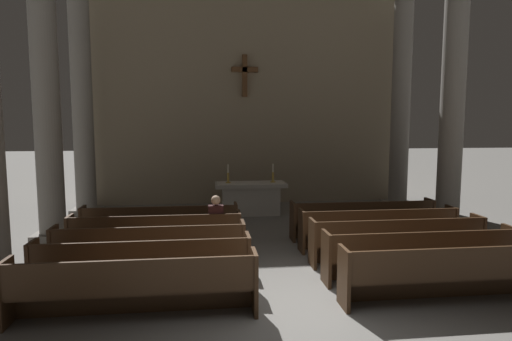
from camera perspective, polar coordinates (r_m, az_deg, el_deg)
name	(u,v)px	position (r m, az deg, el deg)	size (l,w,h in m)	color
ground_plane	(299,309)	(6.96, 5.75, -17.86)	(80.00, 80.00, 0.00)	slate
pew_left_row_1	(134,287)	(6.67, -15.86, -14.72)	(3.57, 0.50, 0.95)	#422B19
pew_left_row_2	(144,266)	(7.57, -14.70, -12.12)	(3.57, 0.50, 0.95)	#422B19
pew_left_row_3	(151,249)	(8.49, -13.81, -10.07)	(3.57, 0.50, 0.95)	#422B19
pew_left_row_4	(156,236)	(9.42, -13.09, -8.42)	(3.57, 0.50, 0.95)	#422B19
pew_left_row_5	(161,225)	(10.35, -12.52, -7.07)	(3.57, 0.50, 0.95)	#422B19
pew_right_row_1	(452,273)	(7.64, 24.55, -12.33)	(3.57, 0.50, 0.95)	#422B19
pew_right_row_2	(421,255)	(8.44, 21.08, -10.42)	(3.57, 0.50, 0.95)	#422B19
pew_right_row_3	(397,240)	(9.27, 18.26, -8.82)	(3.57, 0.50, 0.95)	#422B19
pew_right_row_4	(378,229)	(10.13, 15.92, -7.46)	(3.57, 0.50, 0.95)	#422B19
pew_right_row_5	(363,219)	(11.00, 13.97, -6.31)	(3.57, 0.50, 0.95)	#422B19
column_left_second	(46,92)	(11.37, -26.13, 9.38)	(0.92, 0.92, 7.33)	gray
column_right_second	(453,95)	(12.57, 24.69, 9.09)	(0.92, 0.92, 7.33)	gray
column_left_third	(82,99)	(14.26, -22.10, 8.81)	(0.92, 0.92, 7.33)	gray
column_right_third	(401,101)	(15.23, 18.69, 8.74)	(0.92, 0.92, 7.33)	gray
altar	(251,198)	(13.41, -0.71, -3.62)	(2.20, 0.90, 1.01)	#BCB7AD
candlestick_left	(228,177)	(13.26, -3.72, -0.88)	(0.16, 0.16, 0.58)	#B79338
candlestick_right	(273,176)	(13.40, 2.27, -0.80)	(0.16, 0.16, 0.58)	#B79338
apse_with_cross	(244,88)	(15.38, -1.59, 10.86)	(11.18, 0.42, 8.13)	gray
lone_worshipper	(216,224)	(9.35, -5.35, -7.03)	(0.32, 0.43, 1.32)	#26262B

